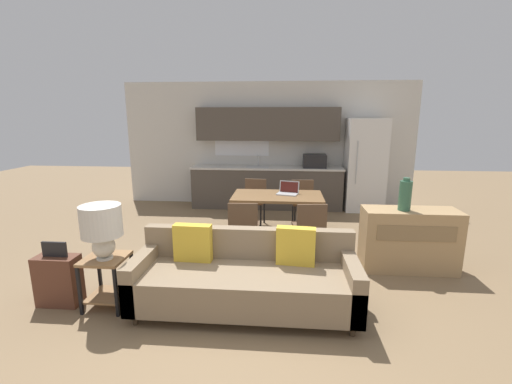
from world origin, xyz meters
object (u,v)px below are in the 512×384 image
object	(u,v)px
couch	(246,277)
laptop	(288,191)
dining_chair_near_left	(244,225)
dining_chair_near_right	(310,226)
table_lamp	(102,226)
refrigerator	(365,165)
vase	(405,195)
dining_chair_far_right	(303,200)
dining_table	(277,199)
credenza	(409,240)
dining_chair_far_left	(254,198)
suitcase	(59,280)
side_table	(107,274)

from	to	relation	value
couch	laptop	size ratio (longest dim) A/B	6.01
laptop	dining_chair_near_left	bearing A→B (deg)	-110.44
dining_chair_near_right	dining_chair_near_left	distance (m)	0.91
table_lamp	laptop	distance (m)	2.94
refrigerator	laptop	xyz separation A→B (m)	(-1.61, -1.92, -0.17)
vase	dining_chair_far_right	size ratio (longest dim) A/B	0.50
dining_table	dining_chair_far_right	distance (m)	0.90
dining_table	laptop	bearing A→B (deg)	29.96
table_lamp	credenza	size ratio (longest dim) A/B	0.47
table_lamp	dining_chair_far_right	bearing A→B (deg)	53.75
dining_chair_far_right	dining_chair_far_left	world-z (taller)	same
suitcase	credenza	bearing A→B (deg)	16.81
dining_chair_far_right	dining_chair_near_left	distance (m)	1.78
refrigerator	dining_table	xyz separation A→B (m)	(-1.78, -2.02, -0.28)
vase	dining_table	bearing A→B (deg)	148.62
side_table	dining_chair_far_left	xyz separation A→B (m)	(1.28, 2.93, 0.13)
table_lamp	dining_chair_far_right	size ratio (longest dim) A/B	0.67
dining_table	couch	distance (m)	2.09
table_lamp	dining_chair_near_right	size ratio (longest dim) A/B	0.67
dining_chair_far_right	dining_chair_far_left	xyz separation A→B (m)	(-0.89, 0.03, 0.00)
dining_table	dining_chair_near_right	size ratio (longest dim) A/B	1.70
dining_chair_near_right	laptop	xyz separation A→B (m)	(-0.29, 0.85, 0.30)
refrigerator	credenza	world-z (taller)	refrigerator
refrigerator	dining_table	world-z (taller)	refrigerator
refrigerator	vase	world-z (taller)	refrigerator
dining_chair_far_left	suitcase	size ratio (longest dim) A/B	1.19
dining_chair_near_left	dining_chair_far_left	xyz separation A→B (m)	(0.00, 1.57, 0.00)
couch	side_table	world-z (taller)	couch
table_lamp	dining_chair_near_left	bearing A→B (deg)	48.07
refrigerator	dining_chair_far_left	size ratio (longest dim) A/B	2.31
dining_chair_far_left	dining_chair_near_left	bearing A→B (deg)	-83.05
dining_chair_far_left	dining_table	bearing A→B (deg)	-53.71
suitcase	dining_chair_near_right	bearing A→B (deg)	27.19
dining_table	couch	xyz separation A→B (m)	(-0.28, -2.04, -0.34)
dining_chair_far_right	side_table	bearing A→B (deg)	-131.61
dining_chair_far_right	table_lamp	bearing A→B (deg)	-131.02
refrigerator	couch	xyz separation A→B (m)	(-2.05, -4.06, -0.63)
refrigerator	couch	distance (m)	4.59
suitcase	couch	bearing A→B (deg)	3.09
dining_chair_far_left	laptop	xyz separation A→B (m)	(0.61, -0.70, 0.30)
vase	dining_chair_near_left	world-z (taller)	vase
refrigerator	laptop	size ratio (longest dim) A/B	5.13
dining_chair_near_left	laptop	world-z (taller)	laptop
dining_chair_near_right	suitcase	world-z (taller)	dining_chair_near_right
vase	dining_chair_near_left	bearing A→B (deg)	174.24
credenza	suitcase	distance (m)	4.15
dining_table	couch	size ratio (longest dim) A/B	0.63
credenza	dining_chair_near_left	world-z (taller)	dining_chair_near_left
refrigerator	dining_chair_near_left	world-z (taller)	refrigerator
vase	dining_chair_far_right	bearing A→B (deg)	123.73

